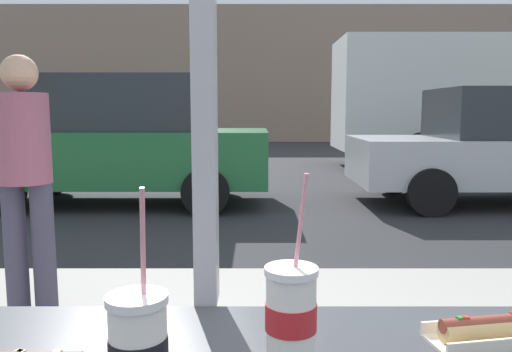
{
  "coord_description": "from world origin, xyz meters",
  "views": [
    {
      "loc": [
        0.11,
        -1.01,
        1.4
      ],
      "look_at": [
        0.11,
        2.75,
        0.9
      ],
      "focal_mm": 35.37,
      "sensor_mm": 36.0,
      "label": 1
    }
  ],
  "objects": [
    {
      "name": "ground_plane",
      "position": [
        0.0,
        8.0,
        0.0
      ],
      "size": [
        60.0,
        60.0,
        0.0
      ],
      "primitive_type": "plane",
      "color": "#2D2D30"
    },
    {
      "name": "building_facade_far",
      "position": [
        0.0,
        21.86,
        2.95
      ],
      "size": [
        28.0,
        1.2,
        5.89
      ],
      "primitive_type": "cube",
      "color": "gray",
      "rests_on": "ground"
    },
    {
      "name": "soda_cup_left",
      "position": [
        -0.06,
        -0.34,
        1.06
      ],
      "size": [
        0.09,
        0.09,
        0.33
      ],
      "color": "white",
      "rests_on": "window_counter"
    },
    {
      "name": "soda_cup_right",
      "position": [
        0.17,
        -0.22,
        1.06
      ],
      "size": [
        0.09,
        0.09,
        0.33
      ],
      "color": "silver",
      "rests_on": "window_counter"
    },
    {
      "name": "hotdog_tray_far",
      "position": [
        0.55,
        -0.13,
        0.99
      ],
      "size": [
        0.25,
        0.14,
        0.05
      ],
      "color": "beige",
      "rests_on": "window_counter"
    },
    {
      "name": "parked_car_green",
      "position": [
        -1.9,
        6.44,
        0.94
      ],
      "size": [
        4.38,
        1.94,
        1.88
      ],
      "color": "#236B38",
      "rests_on": "ground"
    },
    {
      "name": "parked_car_silver",
      "position": [
        3.82,
        6.44,
        0.86
      ],
      "size": [
        4.35,
        2.0,
        1.71
      ],
      "color": "#BCBCC1",
      "rests_on": "ground"
    },
    {
      "name": "box_truck",
      "position": [
        5.56,
        11.36,
        1.67
      ],
      "size": [
        7.28,
        2.44,
        3.09
      ],
      "color": "silver",
      "rests_on": "ground"
    },
    {
      "name": "pedestrian",
      "position": [
        -1.33,
        2.11,
        1.03
      ],
      "size": [
        0.32,
        0.32,
        1.63
      ],
      "color": "#403C4F",
      "rests_on": "sidewalk_strip"
    }
  ]
}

